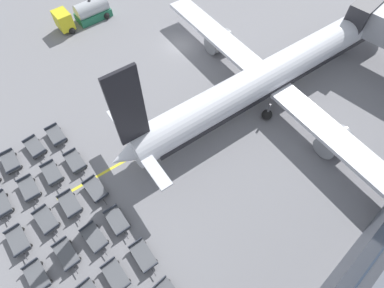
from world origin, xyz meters
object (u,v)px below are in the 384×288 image
(fuel_tanker_primary, at_px, (85,13))
(baggage_dolly_row_mid_a_col_a, at_px, (10,162))
(airplane, at_px, (276,73))
(baggage_dolly_row_near_col_c, at_px, (18,241))
(baggage_dolly_row_far_col_c, at_px, (96,190))
(baggage_dolly_row_mid_a_col_d, at_px, (67,254))
(baggage_dolly_row_far_col_b, at_px, (75,162))
(baggage_dolly_row_mid_b_col_e, at_px, (116,276))
(baggage_dolly_row_mid_b_col_c, at_px, (70,204))
(baggage_dolly_row_mid_a_col_c, at_px, (46,220))
(baggage_dolly_row_mid_b_col_d, at_px, (95,238))
(baggage_dolly_row_mid_a_col_b, at_px, (29,189))
(baggage_dolly_row_mid_b_col_a, at_px, (35,147))
(baggage_dolly_row_mid_b_col_b, at_px, (52,174))
(baggage_dolly_row_far_col_d, at_px, (117,221))
(baggage_dolly_row_far_col_e, at_px, (143,256))
(baggage_dolly_row_near_col_b, at_px, (1,205))
(baggage_dolly_row_near_col_d, at_px, (37,277))
(baggage_dolly_row_far_col_a, at_px, (56,136))

(fuel_tanker_primary, relative_size, baggage_dolly_row_mid_a_col_a, 2.33)
(airplane, relative_size, baggage_dolly_row_near_col_c, 12.34)
(baggage_dolly_row_far_col_c, bearing_deg, baggage_dolly_row_mid_a_col_d, -56.18)
(baggage_dolly_row_far_col_b, bearing_deg, baggage_dolly_row_mid_b_col_e, -15.09)
(baggage_dolly_row_far_col_b, bearing_deg, baggage_dolly_row_mid_b_col_c, -36.80)
(baggage_dolly_row_mid_a_col_c, relative_size, baggage_dolly_row_mid_b_col_d, 1.00)
(baggage_dolly_row_near_col_c, xyz_separation_m, baggage_dolly_row_mid_b_col_c, (0.11, 5.05, 0.00))
(baggage_dolly_row_mid_b_col_c, bearing_deg, baggage_dolly_row_far_col_b, 143.20)
(baggage_dolly_row_mid_a_col_b, height_order, baggage_dolly_row_mid_b_col_c, same)
(baggage_dolly_row_near_col_c, distance_m, baggage_dolly_row_mid_a_col_d, 4.61)
(baggage_dolly_row_mid_a_col_c, distance_m, baggage_dolly_row_mid_b_col_a, 8.38)
(baggage_dolly_row_mid_a_col_a, distance_m, baggage_dolly_row_mid_b_col_b, 4.73)
(baggage_dolly_row_far_col_d, distance_m, baggage_dolly_row_far_col_e, 4.00)
(fuel_tanker_primary, bearing_deg, baggage_dolly_row_mid_b_col_e, -28.13)
(baggage_dolly_row_near_col_c, bearing_deg, baggage_dolly_row_mid_b_col_a, 144.68)
(baggage_dolly_row_mid_b_col_a, distance_m, baggage_dolly_row_far_col_c, 8.57)
(baggage_dolly_row_near_col_b, xyz_separation_m, baggage_dolly_row_mid_a_col_b, (0.27, 2.65, 0.00))
(baggage_dolly_row_near_col_d, distance_m, baggage_dolly_row_mid_b_col_a, 13.01)
(baggage_dolly_row_near_col_d, relative_size, baggage_dolly_row_mid_a_col_c, 1.01)
(baggage_dolly_row_far_col_a, relative_size, baggage_dolly_row_far_col_c, 1.01)
(airplane, bearing_deg, baggage_dolly_row_mid_b_col_a, -114.78)
(baggage_dolly_row_near_col_c, distance_m, baggage_dolly_row_mid_b_col_c, 5.05)
(baggage_dolly_row_mid_a_col_b, height_order, baggage_dolly_row_mid_b_col_b, same)
(airplane, height_order, baggage_dolly_row_far_col_b, airplane)
(fuel_tanker_primary, relative_size, baggage_dolly_row_mid_b_col_a, 2.37)
(baggage_dolly_row_near_col_b, bearing_deg, baggage_dolly_row_near_col_c, -4.31)
(baggage_dolly_row_far_col_c, bearing_deg, baggage_dolly_row_mid_b_col_e, -21.26)
(baggage_dolly_row_near_col_d, bearing_deg, airplane, 90.67)
(baggage_dolly_row_far_col_b, bearing_deg, baggage_dolly_row_far_col_d, -2.92)
(baggage_dolly_row_mid_a_col_c, xyz_separation_m, baggage_dolly_row_far_col_a, (-7.73, 5.26, 0.00))
(baggage_dolly_row_mid_b_col_c, distance_m, baggage_dolly_row_mid_b_col_e, 8.01)
(baggage_dolly_row_far_col_d, bearing_deg, baggage_dolly_row_mid_a_col_d, -95.92)
(baggage_dolly_row_mid_a_col_b, relative_size, baggage_dolly_row_far_col_d, 1.00)
(baggage_dolly_row_far_col_c, bearing_deg, baggage_dolly_row_mid_b_col_c, -97.62)
(baggage_dolly_row_mid_b_col_a, distance_m, baggage_dolly_row_mid_b_col_b, 3.97)
(baggage_dolly_row_near_col_c, height_order, baggage_dolly_row_near_col_d, same)
(fuel_tanker_primary, height_order, baggage_dolly_row_mid_a_col_a, fuel_tanker_primary)
(fuel_tanker_primary, distance_m, baggage_dolly_row_far_col_e, 34.56)
(airplane, relative_size, baggage_dolly_row_near_col_b, 12.30)
(baggage_dolly_row_far_col_d, bearing_deg, baggage_dolly_row_near_col_c, -120.58)
(baggage_dolly_row_near_col_c, bearing_deg, baggage_dolly_row_near_col_d, -2.24)
(airplane, distance_m, baggage_dolly_row_mid_b_col_c, 25.43)
(baggage_dolly_row_far_col_c, xyz_separation_m, baggage_dolly_row_far_col_e, (7.91, -0.35, 0.00))
(baggage_dolly_row_far_col_b, bearing_deg, baggage_dolly_row_far_col_e, -2.47)
(baggage_dolly_row_mid_b_col_b, xyz_separation_m, baggage_dolly_row_far_col_d, (8.27, 1.99, 0.00))
(baggage_dolly_row_mid_a_col_b, bearing_deg, baggage_dolly_row_mid_a_col_d, -3.17)
(baggage_dolly_row_mid_a_col_b, distance_m, baggage_dolly_row_far_col_e, 13.01)
(baggage_dolly_row_mid_a_col_b, bearing_deg, baggage_dolly_row_near_col_b, -95.74)
(baggage_dolly_row_near_col_c, distance_m, baggage_dolly_row_far_col_e, 11.07)
(baggage_dolly_row_mid_b_col_c, relative_size, baggage_dolly_row_far_col_b, 1.00)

